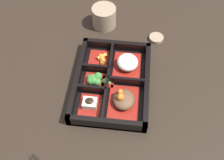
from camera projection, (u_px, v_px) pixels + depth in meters
name	position (u px, v px, depth m)	size (l,w,h in m)	color
ground_plane	(112.00, 85.00, 0.80)	(3.00, 3.00, 0.00)	black
bento_base	(112.00, 84.00, 0.79)	(0.30, 0.22, 0.01)	black
bento_rim	(111.00, 81.00, 0.78)	(0.30, 0.22, 0.04)	black
bowl_rice	(127.00, 63.00, 0.81)	(0.11, 0.09, 0.04)	maroon
bowl_stew	(123.00, 100.00, 0.74)	(0.11, 0.09, 0.05)	maroon
bowl_carrots	(100.00, 59.00, 0.84)	(0.07, 0.06, 0.02)	maroon
bowl_greens	(94.00, 80.00, 0.78)	(0.06, 0.06, 0.03)	maroon
bowl_tofu	(90.00, 104.00, 0.74)	(0.07, 0.06, 0.03)	maroon
bowl_pickles	(108.00, 81.00, 0.79)	(0.04, 0.04, 0.01)	maroon
tea_cup	(104.00, 17.00, 0.92)	(0.08, 0.08, 0.07)	gray
sauce_dish	(156.00, 38.00, 0.90)	(0.05, 0.05, 0.01)	gray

